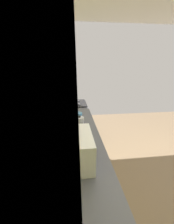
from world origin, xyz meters
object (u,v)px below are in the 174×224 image
(microwave, at_px, (73,148))
(bowl, at_px, (78,114))
(oven_range, at_px, (73,121))
(kettle, at_px, (80,121))

(microwave, xyz_separation_m, bowl, (1.21, -0.10, -0.12))
(microwave, bearing_deg, oven_range, -0.57)
(microwave, height_order, bowl, microwave)
(kettle, bearing_deg, oven_range, 4.10)
(microwave, bearing_deg, bowl, -4.94)
(kettle, bearing_deg, microwave, 172.31)
(microwave, height_order, kettle, microwave)
(oven_range, height_order, microwave, microwave)
(oven_range, height_order, kettle, oven_range)
(microwave, distance_m, bowl, 1.22)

